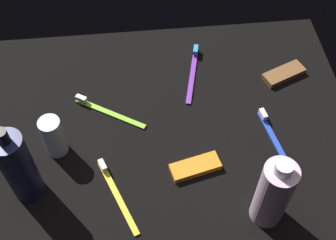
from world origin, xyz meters
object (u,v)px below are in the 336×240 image
(deodorant_stick, at_px, (54,137))
(toothbrush_lime, at_px, (106,111))
(bodywash_bottle, at_px, (273,193))
(toothbrush_blue, at_px, (275,139))
(toothbrush_purple, at_px, (193,71))
(snack_bar_orange, at_px, (195,167))
(toothbrush_yellow, at_px, (116,192))
(lotion_bottle, at_px, (18,167))
(snack_bar_brown, at_px, (284,74))

(deodorant_stick, relative_size, toothbrush_lime, 0.63)
(bodywash_bottle, xyz_separation_m, toothbrush_blue, (0.06, 0.17, -0.08))
(deodorant_stick, relative_size, toothbrush_blue, 0.56)
(toothbrush_purple, bearing_deg, bodywash_bottle, -76.63)
(bodywash_bottle, bearing_deg, snack_bar_orange, 137.07)
(toothbrush_yellow, distance_m, toothbrush_purple, 0.37)
(lotion_bottle, bearing_deg, bodywash_bottle, -12.20)
(deodorant_stick, bearing_deg, snack_bar_brown, 16.45)
(snack_bar_brown, bearing_deg, lotion_bottle, -179.70)
(bodywash_bottle, bearing_deg, toothbrush_blue, 70.44)
(deodorant_stick, distance_m, toothbrush_lime, 0.15)
(toothbrush_blue, xyz_separation_m, snack_bar_orange, (-0.18, -0.05, 0.00))
(lotion_bottle, relative_size, snack_bar_orange, 1.98)
(toothbrush_yellow, xyz_separation_m, snack_bar_brown, (0.42, 0.28, 0.00))
(bodywash_bottle, height_order, deodorant_stick, bodywash_bottle)
(bodywash_bottle, distance_m, toothbrush_lime, 0.42)
(toothbrush_blue, bearing_deg, lotion_bottle, -172.71)
(toothbrush_blue, bearing_deg, toothbrush_yellow, -165.10)
(lotion_bottle, distance_m, snack_bar_orange, 0.35)
(lotion_bottle, distance_m, toothbrush_purple, 0.47)
(lotion_bottle, bearing_deg, deodorant_stick, 60.04)
(lotion_bottle, distance_m, toothbrush_lime, 0.25)
(toothbrush_yellow, distance_m, snack_bar_orange, 0.17)
(lotion_bottle, bearing_deg, snack_bar_brown, 22.96)
(bodywash_bottle, relative_size, toothbrush_blue, 1.05)
(toothbrush_purple, xyz_separation_m, snack_bar_brown, (0.22, -0.03, 0.00))
(toothbrush_lime, xyz_separation_m, snack_bar_brown, (0.43, 0.07, 0.00))
(toothbrush_yellow, bearing_deg, deodorant_stick, 135.65)
(toothbrush_blue, height_order, snack_bar_orange, toothbrush_blue)
(toothbrush_purple, distance_m, snack_bar_brown, 0.22)
(lotion_bottle, distance_m, toothbrush_yellow, 0.19)
(snack_bar_brown, height_order, snack_bar_orange, same)
(toothbrush_purple, xyz_separation_m, toothbrush_blue, (0.15, -0.22, 0.00))
(lotion_bottle, height_order, snack_bar_orange, lotion_bottle)
(toothbrush_purple, relative_size, toothbrush_blue, 0.99)
(lotion_bottle, xyz_separation_m, snack_bar_orange, (0.34, 0.01, -0.08))
(lotion_bottle, xyz_separation_m, bodywash_bottle, (0.46, -0.10, -0.00))
(bodywash_bottle, bearing_deg, toothbrush_yellow, 165.70)
(deodorant_stick, height_order, toothbrush_blue, deodorant_stick)
(bodywash_bottle, height_order, toothbrush_yellow, bodywash_bottle)
(toothbrush_lime, bearing_deg, toothbrush_yellow, -85.73)
(toothbrush_purple, height_order, snack_bar_orange, toothbrush_purple)
(lotion_bottle, height_order, snack_bar_brown, lotion_bottle)
(deodorant_stick, bearing_deg, bodywash_bottle, -25.01)
(deodorant_stick, height_order, snack_bar_brown, deodorant_stick)
(lotion_bottle, height_order, deodorant_stick, lotion_bottle)
(toothbrush_lime, bearing_deg, toothbrush_blue, -17.59)
(lotion_bottle, relative_size, toothbrush_purple, 1.16)
(toothbrush_purple, bearing_deg, toothbrush_blue, -55.22)
(toothbrush_yellow, distance_m, snack_bar_brown, 0.50)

